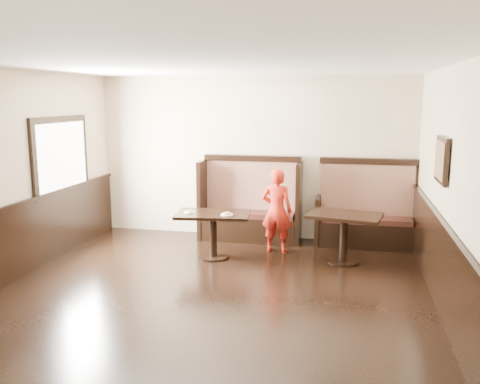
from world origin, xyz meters
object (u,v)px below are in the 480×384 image
(table_main, at_px, (213,223))
(child, at_px, (277,211))
(booth_main, at_px, (250,209))
(table_neighbor, at_px, (344,226))
(booth_neighbor, at_px, (366,217))

(table_main, bearing_deg, child, 22.97)
(booth_main, bearing_deg, table_neighbor, -31.23)
(booth_neighbor, height_order, table_main, booth_neighbor)
(booth_neighbor, relative_size, table_main, 1.40)
(booth_neighbor, bearing_deg, booth_main, 179.95)
(booth_main, height_order, table_main, booth_main)
(table_main, height_order, table_neighbor, table_neighbor)
(table_neighbor, bearing_deg, booth_neighbor, 81.41)
(booth_main, relative_size, child, 1.31)
(booth_main, height_order, table_neighbor, booth_main)
(booth_main, xyz_separation_m, table_neighbor, (1.60, -0.97, 0.02))
(booth_neighbor, relative_size, child, 1.23)
(table_main, bearing_deg, booth_main, 66.61)
(booth_main, bearing_deg, child, -50.31)
(child, bearing_deg, table_main, 33.48)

